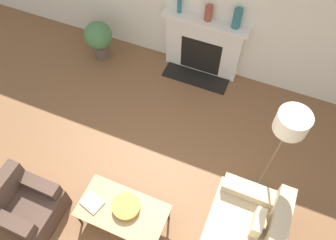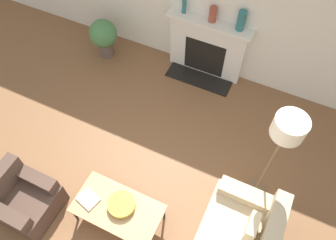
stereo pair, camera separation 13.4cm
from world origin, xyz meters
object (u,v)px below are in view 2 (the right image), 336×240
object	(u,v)px
bowl	(121,204)
mantel_vase_center_left	(213,14)
mantel_vase_left	(184,6)
floor_lamp	(285,135)
coffee_table	(118,209)
book	(88,199)
fireplace	(207,48)
mantel_vase_center_right	(241,21)
potted_plant	(104,35)
armchair_near	(23,199)

from	to	relation	value
bowl	mantel_vase_center_left	xyz separation A→B (m)	(-0.03, 3.18, 0.79)
bowl	mantel_vase_left	bearing A→B (deg)	99.51
mantel_vase_left	floor_lamp	bearing A→B (deg)	-43.53
coffee_table	book	size ratio (longest dim) A/B	3.66
coffee_table	book	world-z (taller)	book
book	mantel_vase_center_left	bearing A→B (deg)	97.95
book	mantel_vase_left	size ratio (longest dim) A/B	1.22
fireplace	mantel_vase_center_right	size ratio (longest dim) A/B	4.41
book	mantel_vase_left	world-z (taller)	mantel_vase_left
floor_lamp	potted_plant	bearing A→B (deg)	156.39
mantel_vase_center_left	bowl	bearing A→B (deg)	-89.54
armchair_near	bowl	xyz separation A→B (m)	(1.33, 0.47, 0.20)
fireplace	armchair_near	world-z (taller)	fireplace
book	potted_plant	world-z (taller)	potted_plant
mantel_vase_left	armchair_near	bearing A→B (deg)	-102.31
book	armchair_near	bearing A→B (deg)	-142.49
armchair_near	mantel_vase_center_left	size ratio (longest dim) A/B	3.04
bowl	mantel_vase_center_right	xyz separation A→B (m)	(0.45, 3.18, 0.83)
fireplace	book	size ratio (longest dim) A/B	4.62
mantel_vase_center_right	coffee_table	bearing A→B (deg)	-98.57
bowl	mantel_vase_left	world-z (taller)	mantel_vase_left
bowl	mantel_vase_center_right	world-z (taller)	mantel_vase_center_right
fireplace	mantel_vase_center_right	world-z (taller)	mantel_vase_center_right
fireplace	armchair_near	bearing A→B (deg)	-109.36
armchair_near	mantel_vase_center_right	world-z (taller)	mantel_vase_center_right
mantel_vase_center_left	potted_plant	xyz separation A→B (m)	(-1.95, -0.44, -0.82)
fireplace	armchair_near	distance (m)	3.87
coffee_table	mantel_vase_left	xyz separation A→B (m)	(-0.49, 3.23, 0.87)
armchair_near	floor_lamp	xyz separation A→B (m)	(2.89, 1.66, 1.28)
floor_lamp	mantel_vase_left	bearing A→B (deg)	136.47
fireplace	mantel_vase_left	xyz separation A→B (m)	(-0.48, 0.01, 0.73)
mantel_vase_left	mantel_vase_center_right	distance (m)	0.98
bowl	potted_plant	bearing A→B (deg)	125.84
coffee_table	mantel_vase_left	bearing A→B (deg)	98.69
armchair_near	floor_lamp	size ratio (longest dim) A/B	0.43
armchair_near	floor_lamp	world-z (taller)	floor_lamp
mantel_vase_center_left	mantel_vase_center_right	xyz separation A→B (m)	(0.47, 0.00, 0.04)
floor_lamp	potted_plant	world-z (taller)	floor_lamp
fireplace	book	distance (m)	3.31
fireplace	coffee_table	world-z (taller)	fireplace
mantel_vase_left	book	bearing A→B (deg)	-88.63
mantel_vase_left	mantel_vase_center_left	size ratio (longest dim) A/B	1.01
potted_plant	fireplace	bearing A→B (deg)	12.58
book	mantel_vase_center_right	xyz separation A→B (m)	(0.90, 3.30, 0.87)
bowl	floor_lamp	distance (m)	2.25
book	coffee_table	bearing A→B (deg)	24.49
mantel_vase_left	potted_plant	bearing A→B (deg)	-162.92
fireplace	coffee_table	bearing A→B (deg)	-89.78
book	mantel_vase_left	distance (m)	3.40
coffee_table	bowl	size ratio (longest dim) A/B	3.22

